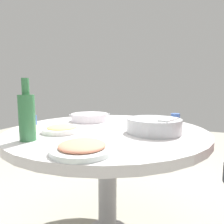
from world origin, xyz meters
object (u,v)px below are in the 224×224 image
Objects in this scene: dish_eggplant at (141,119)px; dish_noodles at (62,129)px; round_dining_table at (107,144)px; rice_bowl at (154,125)px; green_bottle at (27,116)px; tea_cup_far at (31,120)px; dish_shrimp at (82,147)px; soup_bowl at (90,117)px; tea_cup_near at (175,118)px.

dish_eggplant reaches higher than dish_noodles.
rice_bowl is (-0.03, -0.30, 0.15)m from round_dining_table.
green_bottle is 0.44m from tea_cup_far.
tea_cup_far is at bearing 60.13° from dish_shrimp.
dish_eggplant is (0.35, 0.15, -0.02)m from rice_bowl.
green_bottle is (-0.61, -0.00, 0.09)m from soup_bowl.
dish_shrimp is at bearing -153.13° from soup_bowl.
dish_noodles is 0.24m from green_bottle.
tea_cup_far is at bearing 43.73° from green_bottle.
green_bottle is (-0.39, 0.53, 0.08)m from rice_bowl.
rice_bowl reaches higher than dish_shrimp.
soup_bowl is at bearing 108.51° from tea_cup_near.
dish_shrimp is 3.49× the size of tea_cup_far.
dish_shrimp is 0.84× the size of green_bottle.
rice_bowl is at bearing -69.89° from dish_noodles.
dish_eggplant is 0.26m from tea_cup_near.
green_bottle is (-0.42, 0.23, 0.22)m from round_dining_table.
dish_shrimp is (-0.65, -0.33, -0.01)m from soup_bowl.
round_dining_table is 4.90× the size of dish_shrimp.
dish_noodles is 0.92× the size of dish_shrimp.
dish_noodles reaches higher than round_dining_table.
dish_noodles is 0.35m from tea_cup_far.
dish_eggplant is 0.79m from dish_shrimp.
soup_bowl is 1.39× the size of dish_eggplant.
green_bottle is at bearing 142.96° from tea_cup_near.
dish_noodles is at bearing 137.34° from round_dining_table.
rice_bowl is 0.57m from soup_bowl.
dish_eggplant is 0.79m from tea_cup_far.
green_bottle is at bearing 151.57° from round_dining_table.
tea_cup_far reaches higher than dish_eggplant.
tea_cup_near is (0.42, -0.09, -0.01)m from rice_bowl.
soup_bowl is 0.40m from dish_eggplant.
rice_bowl is at bearing -53.35° from green_bottle.
dish_shrimp is at bearing -119.87° from tea_cup_far.
tea_cup_far is (-0.08, 0.82, -0.01)m from rice_bowl.
dish_eggplant is at bearing -3.20° from dish_shrimp.
soup_bowl is (0.22, 0.53, -0.01)m from rice_bowl.
green_bottle is at bearing 170.42° from dish_noodles.
soup_bowl is 0.97× the size of green_bottle.
dish_eggplant is 0.62m from dish_noodles.
rice_bowl reaches higher than tea_cup_far.
dish_noodles is 0.77× the size of green_bottle.
tea_cup_far reaches higher than round_dining_table.
tea_cup_near is (0.08, -0.24, 0.01)m from dish_eggplant.
dish_shrimp is at bearing 161.55° from tea_cup_near.
soup_bowl is at bearing 67.77° from rice_bowl.
green_bottle reaches higher than dish_noodles.
tea_cup_far is (0.36, 0.63, 0.01)m from dish_shrimp.
soup_bowl is 0.65m from tea_cup_near.
dish_noodles is at bearing 110.11° from rice_bowl.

